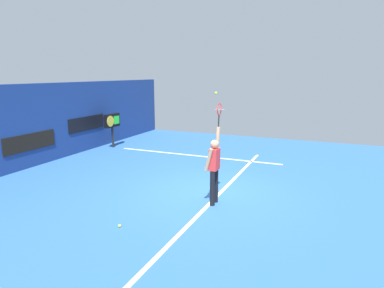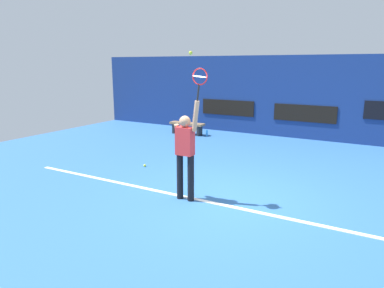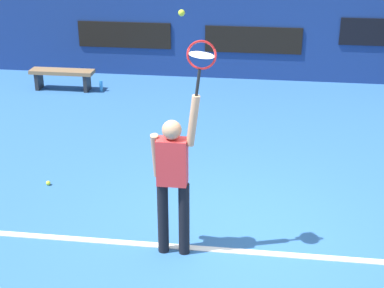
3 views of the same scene
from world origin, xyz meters
TOP-DOWN VIEW (x-y plane):
  - ground_plane at (0.00, 0.00)m, footprint 18.00×18.00m
  - back_wall at (0.00, 6.89)m, footprint 18.00×0.20m
  - sponsor_banner_center at (0.00, 6.77)m, footprint 2.20×0.03m
  - sponsor_banner_starboard at (3.00, 6.77)m, footprint 2.20×0.03m
  - court_baseline at (0.00, -0.31)m, footprint 10.00×0.10m
  - court_sideline at (3.89, 2.00)m, footprint 0.10×7.00m
  - tennis_player at (-0.67, -0.40)m, footprint 0.56×0.31m
  - tennis_racket at (-0.35, -0.40)m, footprint 0.35×0.27m
  - tennis_ball at (-0.56, -0.38)m, footprint 0.07×0.07m
  - scoreboard_clock at (3.93, 6.12)m, footprint 0.96×0.20m
  - spare_ball at (-2.79, 1.05)m, footprint 0.07×0.07m

SIDE VIEW (x-z plane):
  - ground_plane at x=0.00m, z-range 0.00..0.00m
  - court_baseline at x=0.00m, z-range 0.00..0.01m
  - court_sideline at x=3.89m, z-range 0.00..0.01m
  - spare_ball at x=-2.79m, z-range 0.00..0.07m
  - sponsor_banner_center at x=0.00m, z-range 0.63..1.23m
  - tennis_player at x=-0.67m, z-range 0.02..2.01m
  - scoreboard_clock at x=3.93m, z-range 0.41..1.94m
  - sponsor_banner_starboard at x=3.00m, z-range 0.89..1.49m
  - back_wall at x=0.00m, z-range 0.00..2.97m
  - tennis_racket at x=-0.35m, z-range 2.08..2.70m
  - tennis_ball at x=-0.56m, z-range 2.81..2.88m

